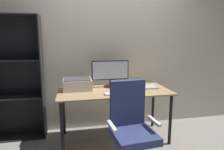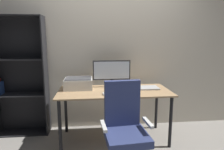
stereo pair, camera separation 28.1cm
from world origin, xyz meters
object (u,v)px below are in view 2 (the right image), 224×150
object	(u,v)px
printer	(79,83)
office_chair	(125,133)
monitor	(112,72)
keyboard	(114,94)
desk	(114,96)
coffee_mug	(122,86)
bookshelf	(20,77)
mouse	(132,92)
laptop	(147,88)

from	to	relation	value
printer	office_chair	size ratio (longest dim) A/B	0.40
monitor	keyboard	xyz separation A→B (m)	(-0.01, -0.42, -0.22)
desk	keyboard	bearing A→B (deg)	-97.76
coffee_mug	bookshelf	distance (m)	1.55
keyboard	coffee_mug	world-z (taller)	coffee_mug
mouse	bookshelf	world-z (taller)	bookshelf
office_chair	bookshelf	distance (m)	1.86
printer	bookshelf	distance (m)	0.92
keyboard	bookshelf	distance (m)	1.49
desk	bookshelf	bearing A→B (deg)	165.37
coffee_mug	mouse	bearing A→B (deg)	-62.47
coffee_mug	laptop	world-z (taller)	coffee_mug
bookshelf	printer	bearing A→B (deg)	-12.92
keyboard	mouse	bearing A→B (deg)	3.89
coffee_mug	printer	xyz separation A→B (m)	(-0.62, 0.13, 0.03)
keyboard	office_chair	world-z (taller)	office_chair
monitor	mouse	world-z (taller)	monitor
mouse	printer	size ratio (longest dim) A/B	0.24
printer	office_chair	distance (m)	1.11
coffee_mug	desk	bearing A→B (deg)	-163.84
coffee_mug	laptop	distance (m)	0.39
keyboard	coffee_mug	distance (m)	0.27
keyboard	bookshelf	bearing A→B (deg)	155.99
desk	monitor	xyz separation A→B (m)	(-0.02, 0.22, 0.32)
keyboard	office_chair	bearing A→B (deg)	-85.18
coffee_mug	office_chair	bearing A→B (deg)	-95.72
desk	coffee_mug	bearing A→B (deg)	16.16
mouse	office_chair	bearing A→B (deg)	-119.76
laptop	keyboard	bearing A→B (deg)	-152.97
mouse	coffee_mug	size ratio (longest dim) A/B	0.96
monitor	laptop	bearing A→B (deg)	-17.32
keyboard	laptop	size ratio (longest dim) A/B	0.91
coffee_mug	bookshelf	bearing A→B (deg)	167.56
mouse	bookshelf	distance (m)	1.71
monitor	bookshelf	world-z (taller)	bookshelf
printer	coffee_mug	bearing A→B (deg)	-11.74
laptop	bookshelf	distance (m)	1.93
desk	keyboard	world-z (taller)	keyboard
keyboard	printer	distance (m)	0.61
printer	mouse	bearing A→B (deg)	-24.74
laptop	office_chair	xyz separation A→B (m)	(-0.46, -0.79, -0.29)
printer	bookshelf	size ratio (longest dim) A/B	0.22
mouse	desk	bearing A→B (deg)	129.90
monitor	coffee_mug	world-z (taller)	monitor
coffee_mug	office_chair	world-z (taller)	office_chair
mouse	keyboard	bearing A→B (deg)	174.05
mouse	coffee_mug	bearing A→B (deg)	106.00
monitor	keyboard	distance (m)	0.47
office_chair	laptop	bearing A→B (deg)	54.97
mouse	laptop	xyz separation A→B (m)	(0.28, 0.23, -0.01)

